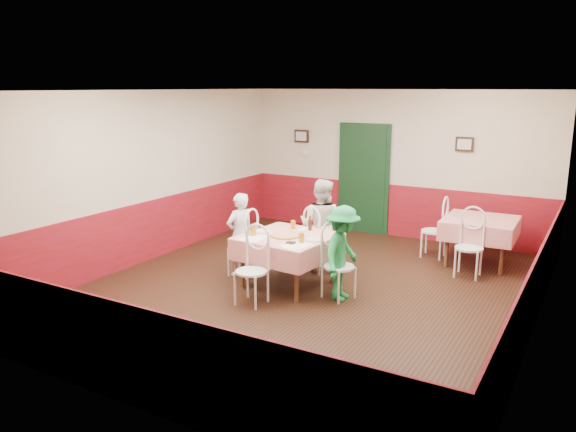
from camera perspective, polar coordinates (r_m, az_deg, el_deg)
The scene contains 39 objects.
floor at distance 8.17m, azimuth 2.07°, elevation -7.41°, with size 7.00×7.00×0.00m, color black.
ceiling at distance 7.65m, azimuth 2.25°, elevation 12.63°, with size 7.00×7.00×0.00m, color white.
back_wall at distance 10.97m, azimuth 10.75°, elevation 5.20°, with size 6.00×0.10×2.80m, color beige.
front_wall at distance 5.05m, azimuth -16.75°, elevation -4.27°, with size 6.00×0.10×2.80m, color beige.
left_wall at distance 9.54m, azimuth -14.03°, elevation 3.89°, with size 0.10×7.00×2.80m, color beige.
right_wall at distance 6.95m, azimuth 24.59°, elevation -0.23°, with size 0.10×7.00×2.80m, color beige.
wainscot_back at distance 11.11m, azimuth 10.53°, elevation 0.59°, with size 6.00×0.03×1.00m, color maroon.
wainscot_front at distance 5.39m, azimuth -15.99°, elevation -13.40°, with size 6.00×0.03×1.00m, color maroon.
wainscot_left at distance 9.71m, azimuth -13.67°, elevation -1.36°, with size 0.03×7.00×1.00m, color maroon.
wainscot_right at distance 7.20m, azimuth 23.79°, elevation -7.21°, with size 0.03×7.00×1.00m, color maroon.
door at distance 11.19m, azimuth 7.68°, elevation 3.65°, with size 0.96×0.06×2.10m, color black.
picture_left at distance 11.68m, azimuth 1.38°, elevation 8.11°, with size 0.32×0.03×0.26m, color black.
picture_right at distance 10.52m, azimuth 17.50°, elevation 6.97°, with size 0.32×0.03×0.26m, color black.
thermostat at distance 11.67m, azimuth 1.81°, elevation 6.38°, with size 0.10×0.03×0.10m, color white.
main_table at distance 8.17m, azimuth 0.00°, elevation -4.61°, with size 1.22×1.22×0.77m, color red.
second_table at distance 9.71m, azimuth 18.83°, elevation -2.46°, with size 1.12×1.12×0.77m, color red.
chair_left at distance 8.65m, azimuth -4.62°, elevation -3.14°, with size 0.42×0.42×0.90m, color white, non-canonical shape.
chair_right at distance 7.72m, azimuth 5.19°, elevation -5.17°, with size 0.42×0.42×0.90m, color white, non-canonical shape.
chair_far at distance 8.83m, azimuth 3.18°, elevation -2.77°, with size 0.42×0.42×0.90m, color white, non-canonical shape.
chair_near at distance 7.51m, azimuth -3.75°, elevation -5.67°, with size 0.42×0.42×0.90m, color white, non-canonical shape.
chair_second_a at distance 9.85m, azimuth 14.60°, elevation -1.51°, with size 0.42×0.42×0.90m, color white, non-canonical shape.
chair_second_b at distance 8.98m, azimuth 17.91°, elevation -3.13°, with size 0.42×0.42×0.90m, color white, non-canonical shape.
pizza at distance 8.02m, azimuth -0.26°, elevation -1.98°, with size 0.41×0.41×0.03m, color #B74723.
plate_left at distance 8.29m, azimuth -2.58°, elevation -1.55°, with size 0.25×0.25×0.01m, color white.
plate_right at distance 7.85m, azimuth 2.73°, elevation -2.38°, with size 0.25×0.25×0.01m, color white.
plate_far at distance 8.37m, azimuth 1.69°, elevation -1.39°, with size 0.25×0.25×0.01m, color white.
glass_a at distance 8.07m, azimuth -3.54°, elevation -1.45°, with size 0.08×0.08×0.16m, color #BF7219.
glass_b at distance 7.69m, azimuth 1.39°, elevation -2.23°, with size 0.08×0.08×0.14m, color #BF7219.
glass_c at distance 8.44m, azimuth 0.52°, elevation -0.88°, with size 0.07×0.07×0.13m, color #BF7219.
beer_bottle at distance 8.30m, azimuth 2.24°, elevation -0.85°, with size 0.06×0.06×0.21m, color #381C0A.
shaker_a at distance 7.96m, azimuth -4.24°, elevation -1.90°, with size 0.04×0.04×0.09m, color silver.
shaker_b at distance 7.90m, azimuth -4.16°, elevation -2.03°, with size 0.04×0.04×0.09m, color silver.
shaker_c at distance 8.06m, azimuth -4.06°, elevation -1.72°, with size 0.04×0.04×0.09m, color #B23319.
menu_left at distance 7.94m, azimuth -3.61°, elevation -2.26°, with size 0.30×0.40×0.00m, color white.
menu_right at distance 7.57m, azimuth 0.94°, elevation -3.01°, with size 0.30×0.40×0.00m, color white.
wallet at distance 7.66m, azimuth 0.30°, elevation -2.74°, with size 0.11×0.09×0.02m, color black.
diner_left at distance 8.63m, azimuth -4.90°, elevation -1.86°, with size 0.47×0.31×1.29m, color gray.
diner_far at distance 8.80m, azimuth 3.37°, elevation -0.94°, with size 0.71×0.55×1.46m, color gray.
diner_right at distance 7.63m, azimuth 5.55°, elevation -3.78°, with size 0.84×0.49×1.31m, color gray.
Camera 1 is at (3.56, -6.78, 2.86)m, focal length 35.00 mm.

